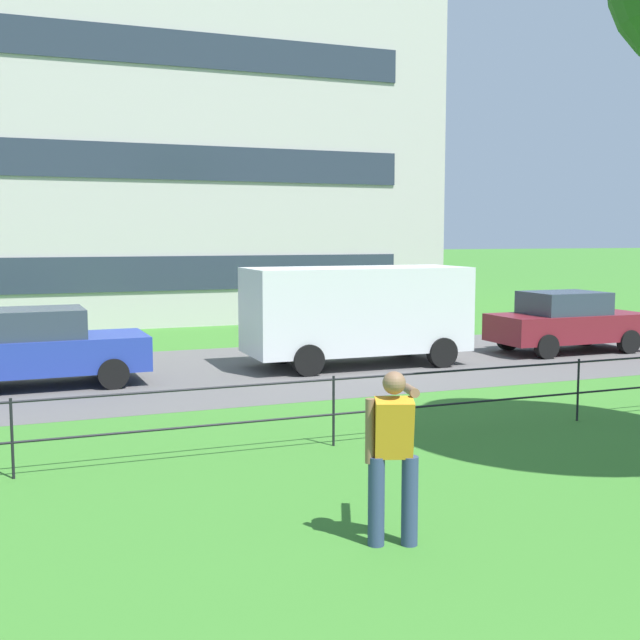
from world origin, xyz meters
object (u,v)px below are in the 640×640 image
object	(u,v)px
apartment_building_background	(57,74)
car_maroon_left	(567,322)
person_thrower	(393,452)
car_blue_far_left	(40,347)
panel_van_far_right	(357,310)

from	to	relation	value
apartment_building_background	car_maroon_left	bearing A→B (deg)	-54.57
person_thrower	car_blue_far_left	bearing A→B (deg)	105.87
car_blue_far_left	panel_van_far_right	size ratio (longest dim) A/B	0.80
panel_van_far_right	car_blue_far_left	bearing A→B (deg)	-179.17
car_maroon_left	car_blue_far_left	bearing A→B (deg)	-179.55
car_blue_far_left	car_maroon_left	size ratio (longest dim) A/B	1.00
car_maroon_left	apartment_building_background	world-z (taller)	apartment_building_background
panel_van_far_right	apartment_building_background	size ratio (longest dim) A/B	0.19
car_maroon_left	apartment_building_background	bearing A→B (deg)	125.43
panel_van_far_right	person_thrower	bearing A→B (deg)	-112.24
car_blue_far_left	panel_van_far_right	world-z (taller)	panel_van_far_right
apartment_building_background	person_thrower	bearing A→B (deg)	-87.14
person_thrower	car_blue_far_left	xyz separation A→B (m)	(-2.79, 9.80, -0.13)
car_blue_far_left	apartment_building_background	world-z (taller)	apartment_building_background
panel_van_far_right	apartment_building_background	distance (m)	18.27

